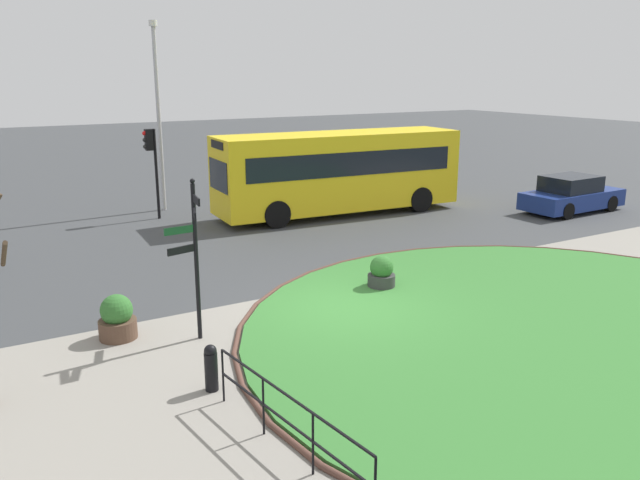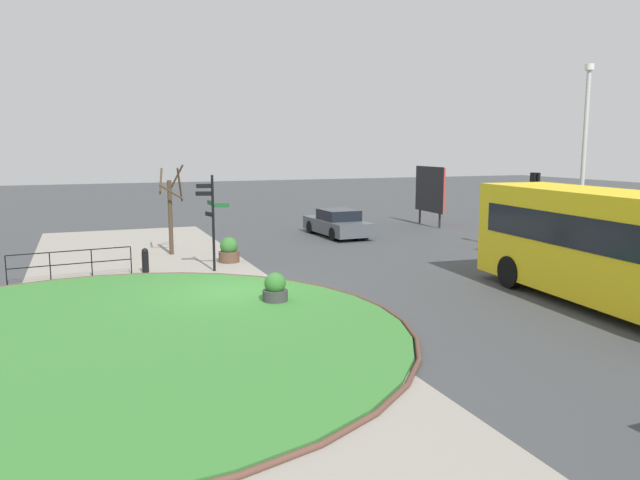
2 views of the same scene
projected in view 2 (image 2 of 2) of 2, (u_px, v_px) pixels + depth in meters
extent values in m
plane|color=#3D3F42|center=(234.00, 294.00, 18.26)|extent=(120.00, 120.00, 0.00)
cube|color=gray|center=(159.00, 300.00, 17.48)|extent=(32.00, 7.68, 0.02)
cylinder|color=#387A33|center=(107.00, 338.00, 13.91)|extent=(13.87, 13.87, 0.10)
torus|color=brown|center=(107.00, 337.00, 13.91)|extent=(14.18, 14.18, 0.11)
cylinder|color=black|center=(213.00, 225.00, 21.28)|extent=(0.09, 0.09, 3.29)
sphere|color=black|center=(212.00, 176.00, 21.03)|extent=(0.10, 0.10, 0.10)
cube|color=black|center=(204.00, 186.00, 21.01)|extent=(0.10, 0.50, 0.15)
cube|color=black|center=(203.00, 194.00, 21.10)|extent=(0.19, 0.52, 0.15)
cube|color=#195128|center=(210.00, 203.00, 21.48)|extent=(0.60, 0.08, 0.15)
cube|color=#195128|center=(222.00, 205.00, 21.21)|extent=(0.17, 0.51, 0.15)
cube|color=black|center=(209.00, 214.00, 21.51)|extent=(0.59, 0.16, 0.15)
cylinder|color=black|center=(145.00, 263.00, 21.23)|extent=(0.23, 0.23, 0.72)
sphere|color=black|center=(145.00, 251.00, 21.17)|extent=(0.22, 0.22, 0.22)
cube|color=black|center=(70.00, 251.00, 20.06)|extent=(0.45, 3.82, 0.03)
cube|color=black|center=(71.00, 264.00, 20.13)|extent=(0.45, 3.82, 0.03)
cylinder|color=black|center=(131.00, 260.00, 21.01)|extent=(0.04, 0.04, 0.96)
cylinder|color=black|center=(92.00, 264.00, 20.43)|extent=(0.04, 0.04, 0.96)
cylinder|color=black|center=(50.00, 267.00, 19.84)|extent=(0.04, 0.04, 0.96)
cylinder|color=black|center=(6.00, 271.00, 19.25)|extent=(0.04, 0.04, 0.96)
cube|color=yellow|center=(618.00, 247.00, 16.20)|extent=(9.81, 3.08, 2.88)
cube|color=black|center=(581.00, 234.00, 15.78)|extent=(8.49, 0.60, 0.88)
cube|color=black|center=(510.00, 221.00, 20.75)|extent=(0.16, 1.98, 1.10)
cube|color=black|center=(511.00, 189.00, 20.59)|extent=(0.11, 1.33, 0.28)
cylinder|color=black|center=(511.00, 272.00, 18.97)|extent=(1.02, 0.37, 1.00)
cylinder|color=black|center=(570.00, 268.00, 19.63)|extent=(1.02, 0.37, 1.00)
cube|color=#474C51|center=(337.00, 226.00, 30.04)|extent=(4.52, 1.99, 0.64)
cube|color=black|center=(339.00, 215.00, 29.79)|extent=(1.97, 1.67, 0.51)
cube|color=#EAEACC|center=(309.00, 221.00, 31.84)|extent=(0.03, 0.20, 0.12)
cube|color=#EAEACC|center=(328.00, 220.00, 32.27)|extent=(0.03, 0.20, 0.12)
cylinder|color=black|center=(311.00, 227.00, 30.99)|extent=(0.65, 0.24, 0.64)
cylinder|color=black|center=(340.00, 225.00, 31.64)|extent=(0.65, 0.24, 0.64)
cylinder|color=black|center=(334.00, 234.00, 28.49)|extent=(0.65, 0.24, 0.64)
cylinder|color=black|center=(365.00, 232.00, 29.14)|extent=(0.65, 0.24, 0.64)
cylinder|color=black|center=(537.00, 218.00, 23.03)|extent=(0.11, 0.11, 3.38)
cube|color=black|center=(535.00, 183.00, 23.03)|extent=(0.26, 0.26, 0.78)
sphere|color=red|center=(532.00, 176.00, 23.13)|extent=(0.16, 0.16, 0.16)
sphere|color=black|center=(532.00, 183.00, 23.16)|extent=(0.16, 0.16, 0.16)
sphere|color=black|center=(532.00, 189.00, 23.20)|extent=(0.16, 0.16, 0.16)
cylinder|color=#B7B7BC|center=(583.00, 169.00, 22.67)|extent=(0.16, 0.16, 7.08)
cylinder|color=silver|center=(590.00, 67.00, 22.12)|extent=(0.32, 0.32, 0.22)
cylinder|color=black|center=(420.00, 206.00, 35.02)|extent=(0.12, 0.12, 2.03)
cylinder|color=black|center=(440.00, 209.00, 32.91)|extent=(0.12, 0.12, 2.03)
cube|color=red|center=(430.00, 189.00, 33.81)|extent=(3.00, 0.26, 2.40)
cube|color=black|center=(429.00, 189.00, 33.79)|extent=(3.10, 0.17, 2.50)
cylinder|color=brown|center=(229.00, 257.00, 23.17)|extent=(0.78, 0.78, 0.43)
sphere|color=#33702D|center=(229.00, 246.00, 23.11)|extent=(0.66, 0.66, 0.66)
cylinder|color=#383838|center=(275.00, 297.00, 17.02)|extent=(0.71, 0.71, 0.40)
sphere|color=#33702D|center=(275.00, 283.00, 16.96)|extent=(0.60, 0.60, 0.60)
cylinder|color=#423323|center=(170.00, 218.00, 24.63)|extent=(0.17, 0.17, 3.02)
cylinder|color=#423323|center=(161.00, 181.00, 24.38)|extent=(0.71, 0.26, 1.03)
cylinder|color=#423323|center=(175.00, 179.00, 24.75)|extent=(0.68, 0.64, 1.21)
cylinder|color=#423323|center=(171.00, 192.00, 24.06)|extent=(0.10, 0.95, 0.65)
cylinder|color=#423323|center=(180.00, 185.00, 24.46)|extent=(0.88, 0.35, 1.40)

